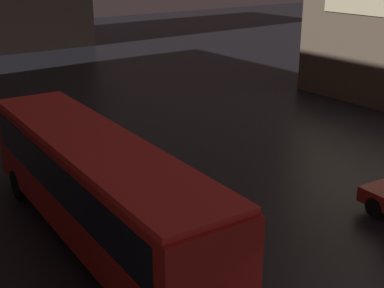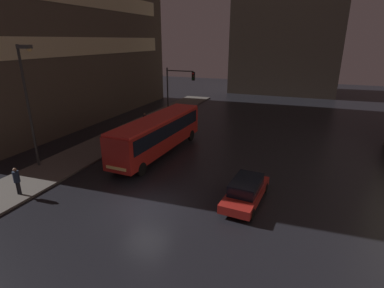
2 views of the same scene
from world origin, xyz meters
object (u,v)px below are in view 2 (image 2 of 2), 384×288
object	(u,v)px
pedestrian_near	(17,179)
street_lamp_sidewalk	(28,91)
pedestrian_mid	(145,120)
bus_near	(158,131)
traffic_light_main	(177,87)
car_taxi	(246,191)

from	to	relation	value
pedestrian_near	street_lamp_sidewalk	world-z (taller)	street_lamp_sidewalk
pedestrian_mid	street_lamp_sidewalk	bearing A→B (deg)	-102.11
bus_near	pedestrian_mid	size ratio (longest dim) A/B	6.30
bus_near	traffic_light_main	xyz separation A→B (m)	(-2.42, 9.37, 2.28)
pedestrian_near	street_lamp_sidewalk	bearing A→B (deg)	93.92
traffic_light_main	street_lamp_sidewalk	distance (m)	15.97
pedestrian_mid	traffic_light_main	world-z (taller)	traffic_light_main
pedestrian_near	car_taxi	bearing A→B (deg)	-9.05
bus_near	traffic_light_main	distance (m)	9.95
car_taxi	bus_near	bearing A→B (deg)	-27.82
pedestrian_near	traffic_light_main	distance (m)	19.48
car_taxi	street_lamp_sidewalk	bearing A→B (deg)	6.19
car_taxi	street_lamp_sidewalk	world-z (taller)	street_lamp_sidewalk
traffic_light_main	street_lamp_sidewalk	xyz separation A→B (m)	(-4.59, -15.21, 1.58)
bus_near	pedestrian_near	distance (m)	10.81
car_taxi	pedestrian_mid	size ratio (longest dim) A/B	2.63
bus_near	pedestrian_near	bearing A→B (deg)	67.18
pedestrian_near	pedestrian_mid	world-z (taller)	pedestrian_mid
pedestrian_mid	street_lamp_sidewalk	size ratio (longest dim) A/B	0.21
pedestrian_near	street_lamp_sidewalk	xyz separation A→B (m)	(-2.37, 3.89, 4.63)
pedestrian_mid	traffic_light_main	bearing A→B (deg)	67.14
car_taxi	pedestrian_near	size ratio (longest dim) A/B	2.75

